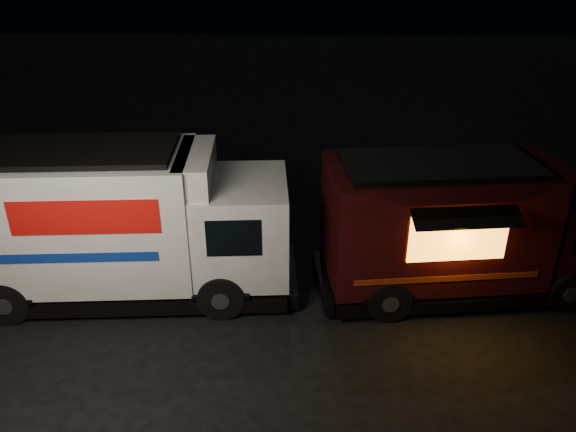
# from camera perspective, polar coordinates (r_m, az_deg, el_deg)

# --- Properties ---
(ground) EXTENTS (80.00, 80.00, 0.00)m
(ground) POSITION_cam_1_polar(r_m,az_deg,el_deg) (13.27, -9.79, -8.76)
(ground) COLOR black
(ground) RESTS_ON ground
(white_truck) EXTENTS (8.04, 3.24, 3.57)m
(white_truck) POSITION_cam_1_polar(r_m,az_deg,el_deg) (13.24, -16.47, -0.64)
(white_truck) COLOR white
(white_truck) RESTS_ON ground
(red_truck) EXTENTS (7.23, 3.38, 3.24)m
(red_truck) POSITION_cam_1_polar(r_m,az_deg,el_deg) (13.55, 18.00, -0.99)
(red_truck) COLOR #3A0A12
(red_truck) RESTS_ON ground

